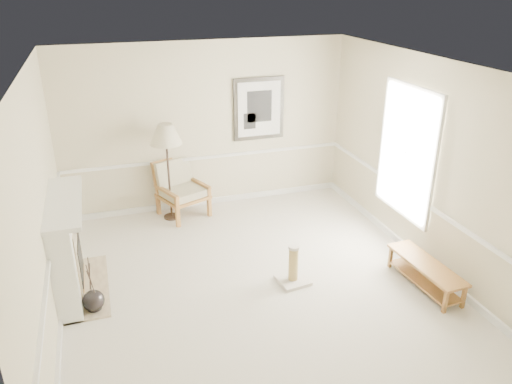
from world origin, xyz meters
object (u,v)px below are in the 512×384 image
(bench, at_px, (425,271))
(scratching_post, at_px, (293,271))
(armchair, at_px, (179,186))
(floor_lamp, at_px, (166,137))
(floor_vase, at_px, (94,301))

(bench, distance_m, scratching_post, 1.76)
(armchair, height_order, scratching_post, armchair)
(armchair, relative_size, bench, 0.78)
(floor_lamp, bearing_deg, armchair, 36.91)
(scratching_post, bearing_deg, floor_vase, 176.28)
(floor_vase, relative_size, floor_lamp, 0.47)
(floor_lamp, bearing_deg, scratching_post, -63.17)
(bench, bearing_deg, armchair, 129.89)
(floor_vase, xyz_separation_m, bench, (4.24, -0.80, 0.09))
(bench, height_order, scratching_post, scratching_post)
(floor_vase, relative_size, armchair, 0.80)
(floor_lamp, distance_m, bench, 4.43)
(floor_vase, bearing_deg, armchair, 58.27)
(bench, relative_size, scratching_post, 2.25)
(armchair, bearing_deg, floor_vase, -144.07)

